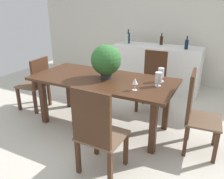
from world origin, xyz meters
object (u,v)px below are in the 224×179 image
at_px(flower_centerpiece, 106,61).
at_px(wine_bottle_tall, 128,38).
at_px(wine_bottle_dark, 187,44).
at_px(crystal_vase_center_near, 159,78).
at_px(chair_head_end, 37,82).
at_px(crystal_vase_left, 161,74).
at_px(chair_near_right, 97,130).
at_px(chair_foot_end, 196,109).
at_px(wine_glass, 135,82).
at_px(chair_far_right, 153,78).
at_px(wine_bottle_green, 126,39).
at_px(kitchen_counter, 156,68).
at_px(dining_table, 103,84).
at_px(wine_bottle_amber, 161,40).

relative_size(flower_centerpiece, wine_bottle_tall, 1.55).
bearing_deg(wine_bottle_tall, flower_centerpiece, -75.80).
bearing_deg(wine_bottle_dark, crystal_vase_center_near, -90.75).
bearing_deg(chair_head_end, crystal_vase_left, 91.42).
bearing_deg(chair_near_right, flower_centerpiece, -65.46).
relative_size(chair_foot_end, wine_bottle_dark, 4.04).
bearing_deg(wine_glass, chair_far_right, 95.73).
height_order(chair_near_right, wine_bottle_tall, wine_bottle_tall).
height_order(chair_head_end, wine_bottle_dark, wine_bottle_dark).
xyz_separation_m(chair_head_end, wine_bottle_green, (0.85, 1.87, 0.54)).
bearing_deg(chair_near_right, kitchen_counter, -83.85).
distance_m(chair_far_right, wine_glass, 1.25).
bearing_deg(wine_bottle_dark, kitchen_counter, 168.91).
bearing_deg(chair_near_right, wine_bottle_tall, -71.12).
xyz_separation_m(chair_near_right, wine_bottle_green, (-0.91, 2.84, 0.49)).
height_order(chair_near_right, crystal_vase_left, chair_near_right).
height_order(dining_table, wine_bottle_dark, wine_bottle_dark).
bearing_deg(wine_bottle_tall, chair_head_end, -113.17).
xyz_separation_m(crystal_vase_left, wine_bottle_green, (-1.23, 1.65, 0.17)).
bearing_deg(wine_bottle_green, chair_foot_end, -47.11).
xyz_separation_m(crystal_vase_left, wine_bottle_tall, (-1.23, 1.76, 0.18)).
height_order(chair_far_right, flower_centerpiece, flower_centerpiece).
bearing_deg(wine_bottle_tall, chair_far_right, -48.28).
distance_m(crystal_vase_center_near, wine_bottle_amber, 2.17).
relative_size(dining_table, wine_bottle_tall, 6.70).
bearing_deg(crystal_vase_left, chair_far_right, 113.01).
height_order(crystal_vase_center_near, wine_bottle_green, wine_bottle_green).
relative_size(dining_table, flower_centerpiece, 4.31).
bearing_deg(wine_glass, wine_bottle_amber, 97.95).
height_order(crystal_vase_center_near, wine_glass, crystal_vase_center_near).
xyz_separation_m(chair_foot_end, crystal_vase_left, (-0.52, 0.23, 0.32)).
bearing_deg(crystal_vase_left, chair_head_end, -174.05).
xyz_separation_m(chair_foot_end, wine_glass, (-0.72, -0.23, 0.32)).
relative_size(flower_centerpiece, crystal_vase_left, 2.48).
relative_size(flower_centerpiece, wine_bottle_dark, 1.89).
relative_size(chair_near_right, wine_bottle_amber, 4.16).
distance_m(crystal_vase_center_near, wine_bottle_tall, 2.33).
height_order(chair_near_right, wine_glass, chair_near_right).
distance_m(wine_bottle_tall, wine_bottle_dark, 1.28).
distance_m(chair_head_end, wine_bottle_dark, 2.85).
distance_m(chair_foot_end, wine_bottle_amber, 2.42).
bearing_deg(chair_foot_end, kitchen_counter, 24.95).
relative_size(crystal_vase_center_near, wine_bottle_dark, 0.74).
distance_m(dining_table, crystal_vase_left, 0.83).
xyz_separation_m(chair_head_end, chair_foot_end, (2.60, -0.01, 0.05)).
height_order(wine_glass, wine_bottle_tall, wine_bottle_tall).
bearing_deg(chair_far_right, dining_table, -115.93).
height_order(flower_centerpiece, crystal_vase_center_near, flower_centerpiece).
height_order(dining_table, chair_far_right, chair_far_right).
bearing_deg(wine_bottle_tall, crystal_vase_left, -55.14).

